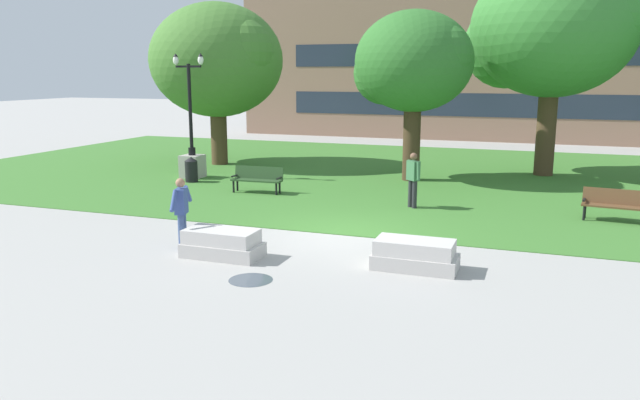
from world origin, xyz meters
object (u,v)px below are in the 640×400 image
at_px(park_bench_near_right, 616,203).
at_px(person_bystander_near_lawn, 413,177).
at_px(concrete_block_center, 222,244).
at_px(person_skateboarder, 181,209).
at_px(concrete_block_left, 415,255).
at_px(skateboard, 200,245).
at_px(lamp_post_center, 192,153).
at_px(trash_bin, 191,169).
at_px(park_bench_near_left, 258,178).

height_order(park_bench_near_right, person_bystander_near_lawn, person_bystander_near_lawn).
distance_m(concrete_block_center, person_skateboarder, 1.41).
distance_m(concrete_block_left, skateboard, 5.16).
bearing_deg(lamp_post_center, trash_bin, -61.39).
height_order(person_skateboarder, skateboard, person_skateboarder).
bearing_deg(person_skateboarder, person_bystander_near_lawn, 56.28).
xyz_separation_m(trash_bin, person_bystander_near_lawn, (8.91, -1.71, 0.48)).
bearing_deg(skateboard, concrete_block_left, 1.80).
distance_m(skateboard, park_bench_near_right, 11.53).
bearing_deg(skateboard, person_skateboarder, -158.02).
bearing_deg(lamp_post_center, park_bench_near_right, -9.27).
height_order(concrete_block_center, person_skateboarder, person_skateboarder).
bearing_deg(concrete_block_left, person_bystander_near_lawn, 102.06).
bearing_deg(concrete_block_left, park_bench_near_left, 135.93).
height_order(park_bench_near_left, person_bystander_near_lawn, person_bystander_near_lawn).
height_order(concrete_block_left, person_skateboarder, person_skateboarder).
xyz_separation_m(park_bench_near_right, trash_bin, (-14.67, 1.58, -0.04)).
distance_m(concrete_block_center, lamp_post_center, 11.25).
height_order(concrete_block_left, trash_bin, trash_bin).
xyz_separation_m(concrete_block_center, park_bench_near_left, (-2.56, 7.26, 0.23)).
height_order(skateboard, lamp_post_center, lamp_post_center).
bearing_deg(park_bench_near_right, skateboard, -146.64).
height_order(park_bench_near_left, lamp_post_center, lamp_post_center).
bearing_deg(park_bench_near_left, skateboard, -75.79).
bearing_deg(person_skateboarder, park_bench_near_right, 32.97).
xyz_separation_m(person_skateboarder, park_bench_near_left, (-1.35, 6.98, -0.43)).
xyz_separation_m(person_skateboarder, skateboard, (0.38, 0.15, -0.88)).
xyz_separation_m(park_bench_near_right, person_bystander_near_lawn, (-5.76, -0.13, 0.44)).
xyz_separation_m(park_bench_near_left, person_bystander_near_lawn, (5.59, -0.62, 0.44)).
distance_m(concrete_block_left, park_bench_near_right, 7.62).
bearing_deg(person_bystander_near_lawn, concrete_block_center, -114.52).
bearing_deg(skateboard, person_bystander_near_lawn, 58.10).
xyz_separation_m(lamp_post_center, person_bystander_near_lawn, (9.39, -2.60, -0.03)).
bearing_deg(park_bench_near_left, lamp_post_center, 152.45).
relative_size(park_bench_near_left, park_bench_near_right, 0.98).
bearing_deg(concrete_block_left, skateboard, -178.20).
height_order(concrete_block_left, skateboard, concrete_block_left).
relative_size(park_bench_near_right, lamp_post_center, 0.38).
xyz_separation_m(concrete_block_center, skateboard, (-0.83, 0.44, -0.22)).
xyz_separation_m(person_skateboarder, lamp_post_center, (-5.15, 8.96, 0.04)).
relative_size(concrete_block_left, skateboard, 1.84).
bearing_deg(park_bench_near_right, lamp_post_center, 170.73).
xyz_separation_m(park_bench_near_right, lamp_post_center, (-15.15, 2.47, 0.47)).
relative_size(concrete_block_center, trash_bin, 1.87).
relative_size(concrete_block_center, park_bench_near_left, 0.99).
bearing_deg(concrete_block_left, trash_bin, 142.75).
bearing_deg(person_bystander_near_lawn, lamp_post_center, 164.52).
height_order(person_skateboarder, park_bench_near_right, person_skateboarder).
bearing_deg(park_bench_near_right, person_skateboarder, -147.03).
height_order(concrete_block_center, park_bench_near_left, park_bench_near_left).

